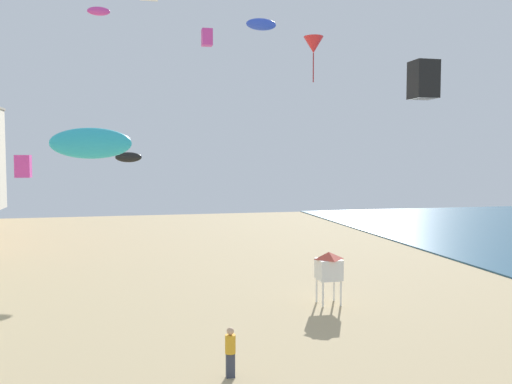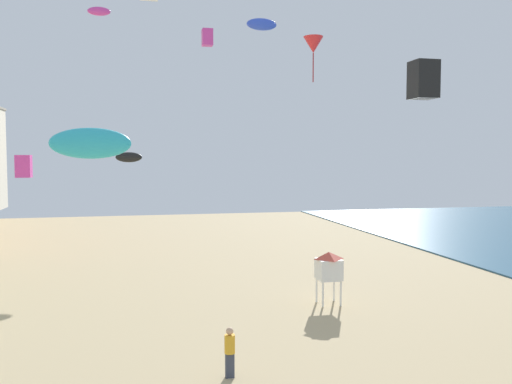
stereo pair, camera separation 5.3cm
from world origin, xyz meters
name	(u,v)px [view 1 (the left image)]	position (x,y,z in m)	size (l,w,h in m)	color
kite_flyer	(230,350)	(1.25, 8.90, 0.92)	(0.34, 0.34, 1.64)	#383D4C
lifeguard_stand	(329,266)	(7.46, 16.50, 1.84)	(1.10, 1.10, 2.55)	white
kite_red_delta	(313,45)	(5.92, 14.50, 11.92)	(0.85, 0.85, 1.93)	red
kite_cyan_parafoil	(91,143)	(-3.08, 11.12, 7.57)	(2.68, 0.74, 1.04)	#2DB7CC
kite_magenta_parafoil	(99,11)	(-3.80, 30.88, 17.02)	(1.52, 0.42, 0.59)	#DB3D9E
kite_black_box	(423,80)	(10.76, 13.81, 10.50)	(1.05, 1.05, 1.65)	black
kite_black_parafoil	(128,157)	(-1.97, 31.05, 7.13)	(1.82, 0.51, 0.71)	black
kite_magenta_box	(23,166)	(-9.25, 33.09, 6.49)	(1.01, 1.01, 1.59)	#DB3D9E
kite_blue_parafoil	(261,24)	(9.70, 39.86, 19.00)	(2.74, 0.76, 1.07)	blue
kite_magenta_box_2	(207,37)	(4.09, 34.54, 16.43)	(0.81, 0.81, 1.28)	#DB3D9E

